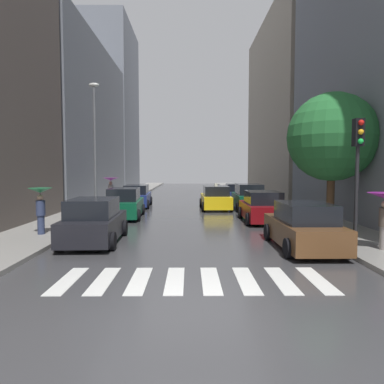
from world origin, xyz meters
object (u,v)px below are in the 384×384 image
parked_car_left_second (125,204)px  pedestrian_near_tree (111,185)px  parked_car_left_third (137,197)px  parked_car_right_nearest (303,227)px  street_tree_right (332,137)px  lamp_post_left (95,140)px  taxi_midroad (216,198)px  pedestrian_foreground (40,201)px  traffic_light_right_corner (358,154)px  parked_car_right_third (248,197)px  parked_car_left_nearest (94,222)px  parked_car_right_fourth (236,193)px  parked_car_right_second (262,207)px

parked_car_left_second → pedestrian_near_tree: pedestrian_near_tree is taller
parked_car_left_third → parked_car_right_nearest: size_ratio=1.04×
pedestrian_near_tree → parked_car_left_second: bearing=-114.3°
parked_car_left_second → pedestrian_near_tree: (-1.76, 4.46, 0.88)m
street_tree_right → lamp_post_left: lamp_post_left is taller
taxi_midroad → street_tree_right: 9.90m
pedestrian_foreground → lamp_post_left: size_ratio=0.25×
parked_car_left_second → parked_car_right_nearest: size_ratio=0.99×
taxi_midroad → lamp_post_left: lamp_post_left is taller
street_tree_right → pedestrian_foreground: bearing=-170.2°
parked_car_left_second → parked_car_right_nearest: 10.95m
street_tree_right → traffic_light_right_corner: (-1.10, -4.87, -0.98)m
pedestrian_foreground → street_tree_right: street_tree_right is taller
parked_car_right_nearest → taxi_midroad: bearing=10.1°
parked_car_right_third → pedestrian_near_tree: size_ratio=2.32×
parked_car_left_nearest → parked_car_right_third: size_ratio=0.88×
parked_car_right_fourth → taxi_midroad: taxi_midroad is taller
parked_car_right_third → street_tree_right: (2.55, -7.79, 3.45)m
parked_car_left_third → pedestrian_foreground: (-2.16, -11.66, 0.73)m
traffic_light_right_corner → lamp_post_left: (-11.00, 8.98, 1.19)m
taxi_midroad → lamp_post_left: size_ratio=0.58×
parked_car_right_third → parked_car_right_second: bearing=178.3°
parked_car_right_nearest → taxi_midroad: size_ratio=0.99×
parked_car_left_third → lamp_post_left: lamp_post_left is taller
parked_car_left_second → taxi_midroad: taxi_midroad is taller
parked_car_right_second → parked_car_left_third: bearing=46.5°
street_tree_right → pedestrian_near_tree: bearing=146.4°
parked_car_left_second → parked_car_right_second: parked_car_left_second is taller
parked_car_left_second → taxi_midroad: (5.53, 4.34, -0.04)m
parked_car_left_nearest → taxi_midroad: (5.44, 11.08, -0.03)m
parked_car_right_second → taxi_midroad: taxi_midroad is taller
parked_car_right_second → pedestrian_foreground: pedestrian_foreground is taller
parked_car_right_second → street_tree_right: bearing=-126.4°
parked_car_left_second → street_tree_right: street_tree_right is taller
parked_car_right_third → street_tree_right: bearing=-161.4°
parked_car_left_nearest → parked_car_right_third: 13.39m
parked_car_right_second → traffic_light_right_corner: 7.57m
parked_car_left_nearest → pedestrian_foreground: bearing=66.1°
parked_car_left_second → parked_car_right_nearest: bearing=-137.7°
pedestrian_foreground → pedestrian_near_tree: (0.58, 10.21, 0.19)m
parked_car_left_second → lamp_post_left: bearing=70.4°
traffic_light_right_corner → taxi_midroad: bearing=106.2°
lamp_post_left → taxi_midroad: bearing=27.5°
parked_car_left_third → parked_car_right_second: bearing=-135.9°
parked_car_left_nearest → traffic_light_right_corner: (9.15, -1.71, 2.49)m
parked_car_right_third → parked_car_right_nearest: bearing=-179.8°
parked_car_right_fourth → parked_car_right_third: bearing=-176.8°
pedestrian_foreground → lamp_post_left: (0.58, 6.29, 2.98)m
parked_car_right_second → lamp_post_left: 10.24m
parked_car_right_second → pedestrian_near_tree: (-9.33, 5.97, 0.92)m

